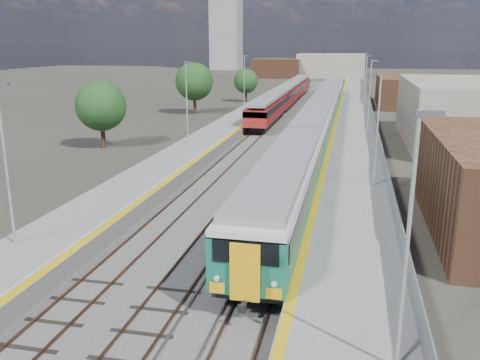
% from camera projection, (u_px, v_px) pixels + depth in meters
% --- Properties ---
extents(ground, '(320.00, 320.00, 0.00)m').
position_uv_depth(ground, '(309.00, 129.00, 61.63)').
color(ground, '#47443A').
rests_on(ground, ground).
extents(ballast_bed, '(10.50, 155.00, 0.06)m').
position_uv_depth(ballast_bed, '(293.00, 125.00, 64.45)').
color(ballast_bed, '#565451').
rests_on(ballast_bed, ground).
extents(tracks, '(8.96, 160.00, 0.17)m').
position_uv_depth(tracks, '(299.00, 123.00, 65.88)').
color(tracks, '#4C3323').
rests_on(tracks, ground).
extents(platform_right, '(4.70, 155.00, 8.52)m').
position_uv_depth(platform_right, '(354.00, 123.00, 62.74)').
color(platform_right, slate).
rests_on(platform_right, ground).
extents(platform_left, '(4.30, 155.00, 8.52)m').
position_uv_depth(platform_left, '(241.00, 120.00, 65.72)').
color(platform_left, slate).
rests_on(platform_left, ground).
extents(buildings, '(72.00, 185.50, 40.00)m').
position_uv_depth(buildings, '(274.00, 41.00, 146.13)').
color(buildings, brown).
rests_on(buildings, ground).
extents(green_train, '(3.04, 84.58, 3.35)m').
position_uv_depth(green_train, '(321.00, 113.00, 58.09)').
color(green_train, black).
rests_on(green_train, ground).
extents(red_train, '(2.76, 55.98, 3.48)m').
position_uv_depth(red_train, '(287.00, 95.00, 82.34)').
color(red_train, black).
rests_on(red_train, ground).
extents(tree_a, '(4.91, 4.91, 6.65)m').
position_uv_depth(tree_a, '(101.00, 106.00, 49.64)').
color(tree_a, '#382619').
rests_on(tree_a, ground).
extents(tree_b, '(5.50, 5.50, 7.45)m').
position_uv_depth(tree_b, '(194.00, 82.00, 73.99)').
color(tree_b, '#382619').
rests_on(tree_b, ground).
extents(tree_c, '(4.27, 4.27, 5.79)m').
position_uv_depth(tree_c, '(246.00, 81.00, 89.33)').
color(tree_c, '#382619').
rests_on(tree_c, ground).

